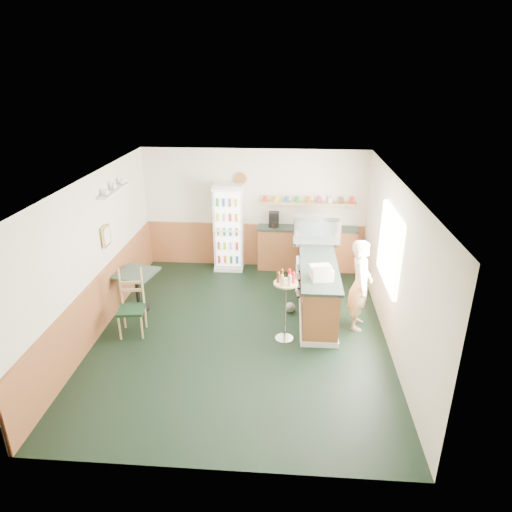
# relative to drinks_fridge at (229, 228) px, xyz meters

# --- Properties ---
(ground) EXTENTS (6.00, 6.00, 0.00)m
(ground) POSITION_rel_drinks_fridge_xyz_m (0.56, -2.74, -0.98)
(ground) COLOR black
(ground) RESTS_ON ground
(room_envelope) EXTENTS (5.04, 6.02, 2.72)m
(room_envelope) POSITION_rel_drinks_fridge_xyz_m (0.34, -2.01, 0.54)
(room_envelope) COLOR beige
(room_envelope) RESTS_ON ground
(service_counter) EXTENTS (0.68, 3.01, 1.01)m
(service_counter) POSITION_rel_drinks_fridge_xyz_m (1.91, -1.67, -0.52)
(service_counter) COLOR #9E5D33
(service_counter) RESTS_ON ground
(back_counter) EXTENTS (2.24, 0.42, 1.69)m
(back_counter) POSITION_rel_drinks_fridge_xyz_m (1.75, 0.06, -0.43)
(back_counter) COLOR #9E5D33
(back_counter) RESTS_ON ground
(drinks_fridge) EXTENTS (0.65, 0.54, 1.96)m
(drinks_fridge) POSITION_rel_drinks_fridge_xyz_m (0.00, 0.00, 0.00)
(drinks_fridge) COLOR white
(drinks_fridge) RESTS_ON ground
(display_case) EXTENTS (0.94, 0.49, 0.53)m
(display_case) POSITION_rel_drinks_fridge_xyz_m (1.91, -0.90, 0.30)
(display_case) COLOR silver
(display_case) RESTS_ON service_counter
(cash_register) EXTENTS (0.41, 0.43, 0.20)m
(cash_register) POSITION_rel_drinks_fridge_xyz_m (1.91, -2.57, 0.13)
(cash_register) COLOR beige
(cash_register) RESTS_ON service_counter
(shopkeeper) EXTENTS (0.48, 0.61, 1.65)m
(shopkeeper) POSITION_rel_drinks_fridge_xyz_m (2.61, -2.40, -0.15)
(shopkeeper) COLOR tan
(shopkeeper) RESTS_ON ground
(condiment_stand) EXTENTS (0.40, 0.40, 1.25)m
(condiment_stand) POSITION_rel_drinks_fridge_xyz_m (1.32, -2.92, -0.17)
(condiment_stand) COLOR silver
(condiment_stand) RESTS_ON ground
(newspaper_rack) EXTENTS (0.09, 0.44, 0.71)m
(newspaper_rack) POSITION_rel_drinks_fridge_xyz_m (1.56, -1.63, -0.40)
(newspaper_rack) COLOR black
(newspaper_rack) RESTS_ON ground
(cafe_table) EXTENTS (0.84, 0.84, 0.78)m
(cafe_table) POSITION_rel_drinks_fridge_xyz_m (-1.49, -2.08, -0.43)
(cafe_table) COLOR black
(cafe_table) RESTS_ON ground
(cafe_chair) EXTENTS (0.49, 0.49, 1.17)m
(cafe_chair) POSITION_rel_drinks_fridge_xyz_m (-1.32, -2.84, -0.37)
(cafe_chair) COLOR black
(cafe_chair) RESTS_ON ground
(dog_doorstop) EXTENTS (0.19, 0.25, 0.23)m
(dog_doorstop) POSITION_rel_drinks_fridge_xyz_m (1.41, -1.99, -0.87)
(dog_doorstop) COLOR gray
(dog_doorstop) RESTS_ON ground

